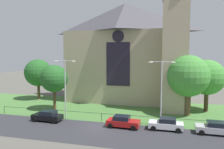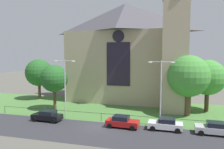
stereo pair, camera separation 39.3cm
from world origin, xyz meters
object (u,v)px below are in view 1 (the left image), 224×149
Objects in this scene: parked_car_black at (48,116)px; parked_car_silver at (215,128)px; streetlamp_far at (161,85)px; parked_car_white at (166,124)px; tree_left_far at (38,73)px; tree_right_near at (188,76)px; parked_car_red at (123,122)px; tree_left_near at (54,79)px; streetlamp_near at (65,82)px; church_building at (128,51)px; tree_right_far at (207,77)px.

parked_car_silver is at bearing -177.84° from parked_car_black.
parked_car_white is at bearing -60.70° from streetlamp_far.
tree_left_far reaches higher than parked_car_silver.
tree_right_near is at bearing -155.68° from parked_car_black.
tree_right_near is at bearing 46.63° from parked_car_red.
parked_car_red is (13.24, -6.05, -4.61)m from tree_left_near.
tree_right_near reaches higher than streetlamp_near.
parked_car_silver is (11.00, 0.34, 0.00)m from parked_car_red.
tree_right_near is 2.22× the size of parked_car_white.
tree_left_near is (-10.54, -11.36, -4.92)m from church_building.
streetlamp_near reaches higher than parked_car_white.
parked_car_silver is at bearing -12.72° from streetlamp_far.
tree_left_far reaches higher than parked_car_red.
church_building is at bearing 140.75° from tree_right_near.
tree_right_near is at bearing -134.25° from tree_right_far.
tree_left_near is 10.72m from tree_left_far.
tree_right_near is 30.07m from tree_left_far.
parked_car_black is (10.24, -13.43, -4.91)m from tree_left_far.
streetlamp_near reaches higher than tree_left_near.
church_building is at bearing -49.69° from parked_car_silver.
streetlamp_far reaches higher than tree_left_near.
church_building is 3.01× the size of streetlamp_far.
streetlamp_near reaches higher than streetlamp_far.
parked_car_silver is at bearing -13.27° from tree_left_near.
parked_car_silver is at bearing -4.07° from streetlamp_near.
tree_left_far is 28.29m from streetlamp_far.
tree_right_far is at bearing 12.40° from tree_left_near.
tree_right_far is 22.92m from streetlamp_near.
tree_right_far is at bearing -22.13° from church_building.
parked_car_black is (-1.88, -1.87, -4.75)m from streetlamp_near.
parked_car_silver is (21.89, 0.45, 0.00)m from parked_car_black.
tree_left_far is 16.75m from streetlamp_near.
parked_car_silver is at bearing 4.28° from parked_car_red.
tree_left_far is at bearing 170.29° from tree_right_near.
parked_car_black and parked_car_red have the same top height.
church_building is at bearing 157.87° from tree_right_far.
tree_right_far is at bearing 25.28° from streetlamp_near.
streetlamp_far is at bearing -120.42° from tree_right_near.
tree_right_near is at bearing 20.34° from streetlamp_near.
streetlamp_far is 16.39m from parked_car_black.
parked_car_black is at bearing -176.88° from parked_car_red.
tree_right_near is 2.21× the size of parked_car_black.
tree_left_far reaches higher than parked_car_black.
parked_car_red is at bearing 5.20° from parked_car_white.
streetlamp_near reaches higher than tree_left_far.
tree_right_far is at bearing 54.35° from streetlamp_far.
church_building is at bearing -63.84° from parked_car_white.
church_building is 20.03m from parked_car_red.
streetlamp_near is 1.01× the size of streetlamp_far.
parked_car_black is (-15.59, -1.87, -4.72)m from streetlamp_far.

